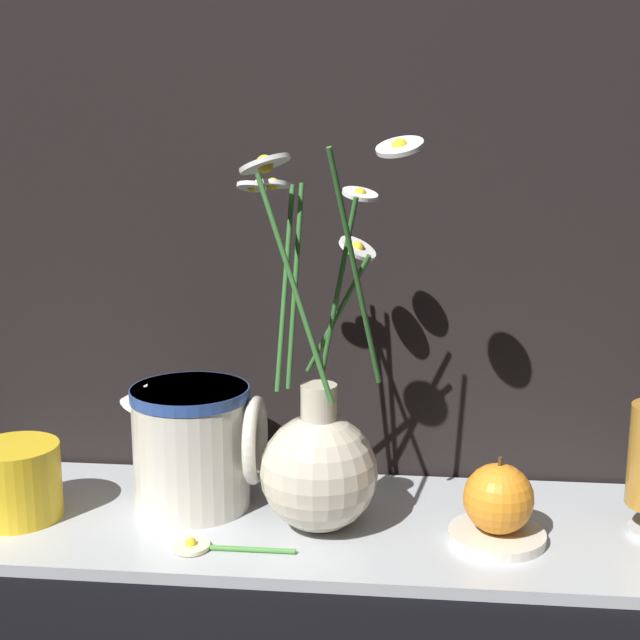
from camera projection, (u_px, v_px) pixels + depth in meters
name	position (u px, v px, depth m)	size (l,w,h in m)	color
ground_plane	(321.00, 530.00, 0.91)	(6.00, 6.00, 0.00)	black
shelf	(321.00, 525.00, 0.91)	(0.80, 0.25, 0.01)	#B2B7BC
vase_with_flowers	(317.00, 460.00, 0.88)	(0.18, 0.19, 0.38)	beige
yellow_mug	(15.00, 481.00, 0.91)	(0.10, 0.09, 0.08)	yellow
ceramic_pitcher	(194.00, 442.00, 0.93)	(0.15, 0.12, 0.14)	beige
saucer_plate	(497.00, 536.00, 0.86)	(0.09, 0.09, 0.01)	silver
orange_fruit	(498.00, 498.00, 0.85)	(0.07, 0.07, 0.08)	orange
loose_daisy	(206.00, 547.00, 0.84)	(0.12, 0.04, 0.01)	#4C8E3D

